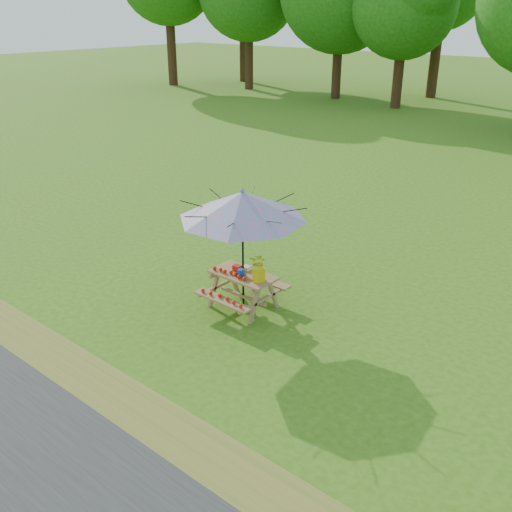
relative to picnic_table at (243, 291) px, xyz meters
The scene contains 7 objects.
ground 1.72m from the picnic_table, 162.86° to the right, with size 120.00×120.00×0.00m, color #346212.
drygrass_strip 3.68m from the picnic_table, 116.03° to the right, with size 120.00×1.20×0.01m, color olive.
picnic_table is the anchor object (origin of this frame).
patio_umbrella 1.62m from the picnic_table, 84.81° to the left, with size 2.74×2.74×2.25m.
produce_bins 0.40m from the picnic_table, 165.66° to the left, with size 0.34×0.39×0.13m.
tomatoes_row 0.44m from the picnic_table, 130.28° to the right, with size 0.77×0.13×0.07m, color red, non-canonical shape.
flower_bucket 0.73m from the picnic_table, ahead, with size 0.37×0.34×0.51m.
Camera 1 is at (7.67, -6.38, 5.03)m, focal length 40.00 mm.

